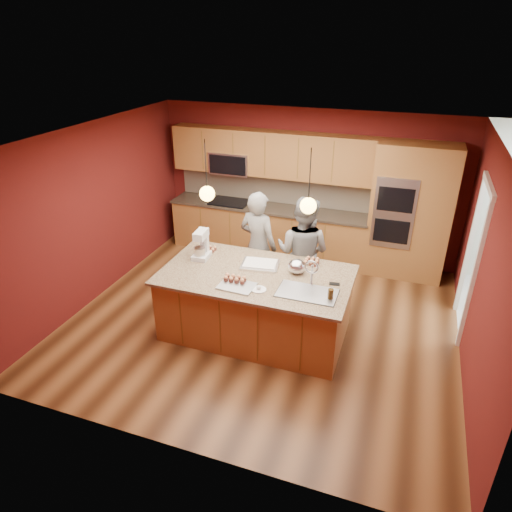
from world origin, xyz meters
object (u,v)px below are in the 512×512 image
at_px(person_right, 303,252).
at_px(mixing_bowl, 297,266).
at_px(stand_mixer, 201,246).
at_px(island, 257,303).
at_px(person_left, 258,246).

xyz_separation_m(person_right, mixing_bowl, (0.10, -0.76, 0.16)).
distance_m(person_right, mixing_bowl, 0.78).
xyz_separation_m(stand_mixer, mixing_bowl, (1.41, 0.01, -0.08)).
bearing_deg(island, mixing_bowl, 23.43).
relative_size(person_right, stand_mixer, 4.23).
bearing_deg(person_right, person_left, 8.75).
xyz_separation_m(person_left, stand_mixer, (-0.59, -0.77, 0.24)).
height_order(person_right, stand_mixer, person_right).
bearing_deg(mixing_bowl, island, -156.57).
relative_size(person_right, mixing_bowl, 7.32).
xyz_separation_m(island, person_left, (-0.32, 0.97, 0.40)).
relative_size(person_left, mixing_bowl, 7.31).
height_order(island, person_left, person_left).
bearing_deg(island, stand_mixer, 167.35).
height_order(island, person_right, person_right).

